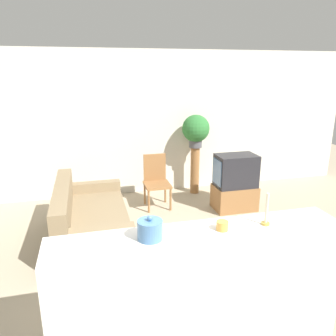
{
  "coord_description": "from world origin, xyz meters",
  "views": [
    {
      "loc": [
        -0.83,
        -2.69,
        2.32
      ],
      "look_at": [
        0.38,
        2.09,
        0.85
      ],
      "focal_mm": 35.0,
      "sensor_mm": 36.0,
      "label": 1
    }
  ],
  "objects": [
    {
      "name": "decorative_bowl",
      "position": [
        -0.41,
        -0.49,
        1.17
      ],
      "size": [
        0.19,
        0.19,
        0.19
      ],
      "color": "#4C7AAD",
      "rests_on": "foreground_counter"
    },
    {
      "name": "candlestick",
      "position": [
        0.56,
        -0.49,
        1.19
      ],
      "size": [
        0.07,
        0.07,
        0.28
      ],
      "color": "#B7933D",
      "rests_on": "foreground_counter"
    },
    {
      "name": "television",
      "position": [
        1.58,
        2.17,
        0.69
      ],
      "size": [
        0.68,
        0.43,
        0.55
      ],
      "color": "#232328",
      "rests_on": "tv_stand"
    },
    {
      "name": "tv_stand",
      "position": [
        1.58,
        2.17,
        0.21
      ],
      "size": [
        0.71,
        0.48,
        0.42
      ],
      "color": "olive",
      "rests_on": "ground_plane"
    },
    {
      "name": "candle_jar",
      "position": [
        0.17,
        -0.49,
        1.13
      ],
      "size": [
        0.1,
        0.1,
        0.07
      ],
      "color": "gold",
      "rests_on": "foreground_counter"
    },
    {
      "name": "potted_plant",
      "position": [
        1.17,
        3.09,
        1.26
      ],
      "size": [
        0.52,
        0.52,
        0.62
      ],
      "color": "#4C4C51",
      "rests_on": "plant_stand"
    },
    {
      "name": "foreground_counter",
      "position": [
        0.0,
        -0.49,
        0.55
      ],
      "size": [
        2.42,
        0.44,
        1.09
      ],
      "color": "silver",
      "rests_on": "ground_plane"
    },
    {
      "name": "plant_stand",
      "position": [
        1.17,
        3.09,
        0.46
      ],
      "size": [
        0.17,
        0.17,
        0.92
      ],
      "color": "olive",
      "rests_on": "ground_plane"
    },
    {
      "name": "wooden_chair",
      "position": [
        0.3,
        2.63,
        0.5
      ],
      "size": [
        0.44,
        0.44,
        0.92
      ],
      "color": "olive",
      "rests_on": "ground_plane"
    },
    {
      "name": "couch",
      "position": [
        -0.88,
        1.62,
        0.29
      ],
      "size": [
        0.95,
        1.81,
        0.83
      ],
      "color": "#847051",
      "rests_on": "ground_plane"
    },
    {
      "name": "ground_plane",
      "position": [
        0.0,
        0.0,
        0.0
      ],
      "size": [
        14.0,
        14.0,
        0.0
      ],
      "primitive_type": "plane",
      "color": "tan"
    },
    {
      "name": "wall_back",
      "position": [
        0.0,
        3.43,
        1.35
      ],
      "size": [
        9.0,
        0.06,
        2.7
      ],
      "color": "beige",
      "rests_on": "ground_plane"
    }
  ]
}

